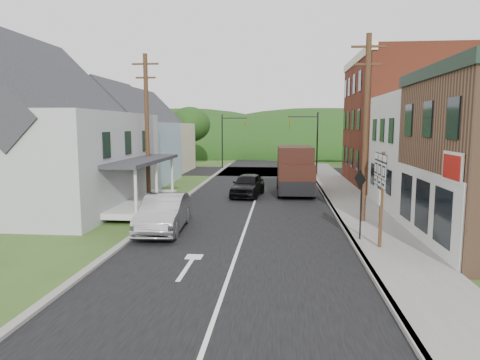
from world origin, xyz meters
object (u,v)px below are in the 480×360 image
(silver_sedan, at_px, (164,213))
(warning_sign, at_px, (361,195))
(route_sign_cluster, at_px, (381,186))
(delivery_van, at_px, (295,170))
(dark_sedan, at_px, (248,185))

(silver_sedan, height_order, warning_sign, warning_sign)
(route_sign_cluster, bearing_deg, delivery_van, 102.86)
(delivery_van, relative_size, route_sign_cluster, 1.63)
(delivery_van, distance_m, route_sign_cluster, 13.90)
(delivery_van, distance_m, warning_sign, 12.70)
(silver_sedan, relative_size, delivery_van, 0.84)
(silver_sedan, xyz_separation_m, delivery_van, (6.21, 11.43, 0.85))
(dark_sedan, bearing_deg, warning_sign, -56.97)
(silver_sedan, distance_m, warning_sign, 8.59)
(route_sign_cluster, bearing_deg, silver_sedan, 167.80)
(silver_sedan, xyz_separation_m, route_sign_cluster, (8.96, -2.17, 1.69))
(warning_sign, bearing_deg, route_sign_cluster, -89.52)
(silver_sedan, bearing_deg, delivery_van, 58.02)
(silver_sedan, bearing_deg, route_sign_cluster, -17.09)
(delivery_van, bearing_deg, silver_sedan, -119.68)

